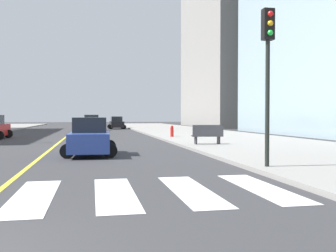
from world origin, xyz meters
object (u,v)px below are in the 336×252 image
Objects in this scene: car_black_second at (117,123)px; car_blue_fourth at (90,138)px; park_bench at (207,135)px; car_gray_third at (91,123)px; traffic_light_near_corner at (268,56)px; fire_hydrant at (172,131)px.

car_blue_fourth reaches higher than car_black_second.
car_gray_third is at bearing 19.63° from park_bench.
car_gray_third reaches higher than car_black_second.
traffic_light_near_corner is 10.33m from park_bench.
traffic_light_near_corner reaches higher than car_black_second.
traffic_light_near_corner is (5.69, -36.23, 2.81)m from car_gray_third.
traffic_light_near_corner is 5.71× the size of fire_hydrant.
traffic_light_near_corner reaches higher than fire_hydrant.
fire_hydrant is at bearing 106.64° from car_gray_third.
car_gray_third is at bearing 109.14° from fire_hydrant.
car_blue_fourth is at bearing -47.69° from traffic_light_near_corner.
traffic_light_near_corner is (5.67, -6.23, 2.90)m from car_blue_fourth.
car_black_second is 0.99× the size of car_blue_fourth.
car_blue_fourth is at bearing 83.16° from car_black_second.
fire_hydrant is (6.28, 11.86, -0.22)m from car_blue_fourth.
car_blue_fourth is at bearing 87.53° from car_gray_third.
car_gray_third is 27.24m from park_bench.
traffic_light_near_corner is 18.37m from fire_hydrant.
fire_hydrant is at bearing 95.65° from car_black_second.
car_blue_fourth is 0.77× the size of traffic_light_near_corner.
car_gray_third is 1.12× the size of car_blue_fourth.
park_bench is (3.27, -31.76, -0.11)m from car_black_second.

